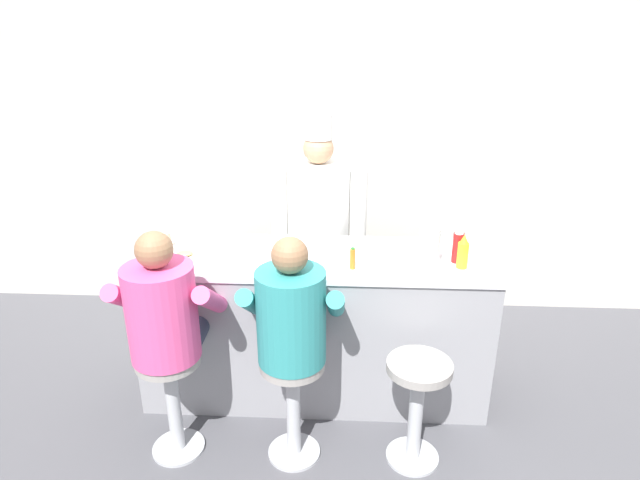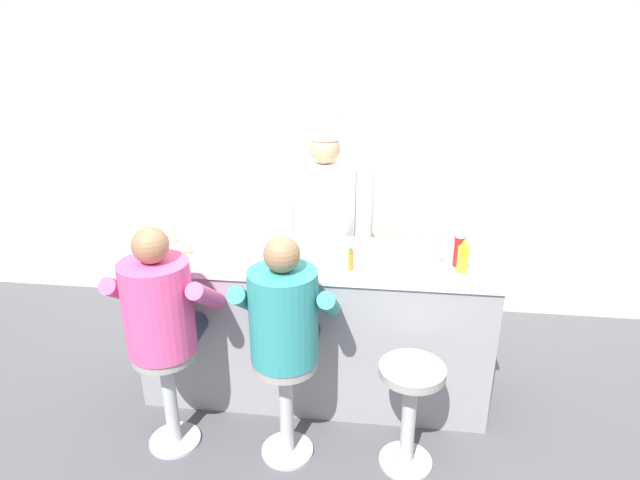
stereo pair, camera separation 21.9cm
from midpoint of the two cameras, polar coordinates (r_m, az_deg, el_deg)
name	(u,v)px [view 1 (the left image)]	position (r m, az deg, el deg)	size (l,w,h in m)	color
ground_plane	(312,421)	(3.68, -2.65, -18.75)	(20.00, 20.00, 0.00)	#4C4C51
wall_back	(324,158)	(4.57, -0.95, 8.70)	(10.00, 0.06, 2.70)	beige
diner_counter	(315,324)	(3.66, -2.26, -9.02)	(2.29, 0.70, 1.03)	gray
ketchup_bottle_red	(458,245)	(3.37, 12.72, -0.54)	(0.07, 0.07, 0.24)	red
mustard_bottle_yellow	(463,253)	(3.30, 13.18, -1.34)	(0.07, 0.07, 0.21)	yellow
hot_sauce_bottle_orange	(353,259)	(3.21, 1.55, -2.03)	(0.03, 0.03, 0.14)	orange
water_pitcher_clear	(429,245)	(3.34, 9.77, -0.54)	(0.14, 0.12, 0.22)	silver
breakfast_plate	(185,256)	(3.51, -15.93, -1.67)	(0.22, 0.22, 0.04)	white
cereal_bowl	(239,248)	(3.52, -10.45, -0.90)	(0.17, 0.17, 0.05)	white
coffee_mug_white	(219,257)	(3.37, -12.61, -1.78)	(0.14, 0.09, 0.08)	white
coffee_mug_tan	(165,239)	(3.73, -17.83, 0.04)	(0.14, 0.09, 0.09)	beige
diner_seated_pink	(165,319)	(3.13, -18.16, -8.06)	(0.59, 0.58, 1.41)	#B2B5BA
diner_seated_teal	(292,324)	(2.96, -5.15, -8.95)	(0.57, 0.56, 1.40)	#B2B5BA
empty_stool_round	(417,396)	(3.17, 8.31, -16.18)	(0.37, 0.37, 0.67)	#B2B5BA
cook_in_whites_near	(319,226)	(4.00, -1.73, 1.53)	(0.71, 0.46, 1.83)	#232328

